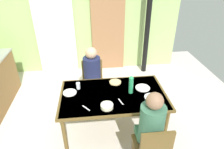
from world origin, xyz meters
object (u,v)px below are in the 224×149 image
Objects in this scene: dining_table at (113,98)px; water_bottle_green_near at (131,85)px; person_near_diner at (151,123)px; serving_bowl_center at (107,106)px; person_far_diner at (92,71)px; chair_near_diner at (152,148)px; chair_far_diner at (93,81)px.

water_bottle_green_near is at bearing 2.45° from dining_table.
person_near_diner reaches higher than serving_bowl_center.
person_far_diner reaches higher than dining_table.
chair_near_diner is 5.12× the size of serving_bowl_center.
chair_near_diner is at bearing -46.32° from serving_bowl_center.
chair_near_diner is 0.31m from person_near_diner.
water_bottle_green_near is at bearing 129.57° from person_far_diner.
water_bottle_green_near is (0.55, -0.81, 0.39)m from chair_far_diner.
person_far_diner is at bearing 113.03° from dining_table.
chair_far_diner is 2.96× the size of water_bottle_green_near.
water_bottle_green_near is (-0.11, 0.83, 0.39)m from chair_near_diner.
chair_near_diner is (0.38, -0.82, -0.18)m from dining_table.
serving_bowl_center is at bearing 99.81° from person_far_diner.
serving_bowl_center is (-0.50, 0.52, 0.28)m from chair_near_diner.
chair_far_diner reaches higher than serving_bowl_center.
person_far_diner reaches higher than chair_far_diner.
chair_near_diner is 1.00× the size of chair_far_diner.
person_far_diner reaches higher than water_bottle_green_near.
serving_bowl_center is at bearing 98.63° from chair_far_diner.
chair_near_diner is 1.77m from chair_far_diner.
water_bottle_green_near is at bearing 97.62° from chair_near_diner.
chair_far_diner is 1.05m from water_bottle_green_near.
chair_far_diner is 5.12× the size of serving_bowl_center.
person_far_diner is at bearing 99.81° from serving_bowl_center.
person_near_diner reaches higher than water_bottle_green_near.
person_near_diner is at bearing -80.91° from water_bottle_green_near.
water_bottle_green_near is at bearing 124.48° from chair_far_diner.
dining_table is 0.79m from person_near_diner.
person_far_diner is at bearing 116.00° from person_near_diner.
person_far_diner is 1.00m from serving_bowl_center.
dining_table is 2.04× the size of person_far_diner.
chair_far_diner reaches higher than dining_table.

